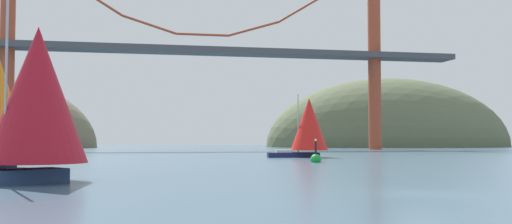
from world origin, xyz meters
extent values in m
plane|color=#426075|center=(0.00, 0.00, 0.00)|extent=(360.00, 360.00, 0.00)
ellipsoid|color=#5B6647|center=(60.00, 135.00, 0.00)|extent=(74.68, 44.00, 40.51)
cylinder|color=#A34228|center=(-38.28, 95.00, 22.13)|extent=(2.80, 2.80, 44.25)
cylinder|color=#A34228|center=(38.28, 95.00, 22.13)|extent=(2.80, 2.80, 44.25)
cube|color=#47474C|center=(0.00, 95.00, 20.74)|extent=(112.56, 6.00, 1.20)
cylinder|color=#A34228|center=(-10.94, 95.00, 25.84)|extent=(11.08, 0.50, 3.83)
cylinder|color=#A34228|center=(0.00, 95.00, 24.16)|extent=(10.94, 0.50, 0.50)
cylinder|color=#A34228|center=(10.94, 95.00, 25.84)|extent=(11.08, 0.50, 3.83)
cylinder|color=#A34228|center=(21.87, 95.00, 30.86)|extent=(11.20, 0.50, 7.12)
cylinder|color=#B2B2B7|center=(-19.42, 9.01, 5.49)|extent=(0.14, 0.14, 9.41)
cone|color=#B21423|center=(-17.98, 10.01, 4.90)|extent=(7.73, 7.73, 7.63)
cube|color=#191E4C|center=(6.94, 48.00, 0.31)|extent=(6.79, 2.61, 0.62)
cube|color=beige|center=(5.75, 48.13, 0.80)|extent=(2.26, 1.69, 0.36)
cylinder|color=#B2B2B7|center=(7.60, 47.94, 4.42)|extent=(0.14, 0.14, 7.59)
cone|color=red|center=(9.05, 47.79, 4.31)|extent=(5.29, 5.29, 6.76)
sphere|color=green|center=(5.27, 32.84, 0.30)|extent=(1.10, 1.10, 1.10)
cylinder|color=black|center=(5.27, 32.84, 1.35)|extent=(0.20, 0.20, 1.60)
sphere|color=#F2EA99|center=(5.27, 32.84, 2.27)|extent=(0.24, 0.24, 0.24)
camera|label=1|loc=(-12.25, -23.51, 2.45)|focal=40.10mm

